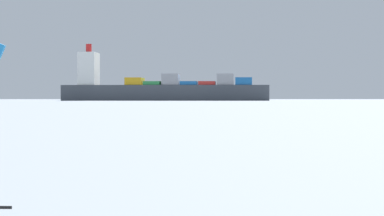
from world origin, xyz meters
The scene contains 1 object.
cargo_ship centered at (114.78, 600.98, 8.73)m, with size 145.39×65.52×39.72m.
Camera 1 is at (-1.55, -12.30, 2.69)m, focal length 83.58 mm.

